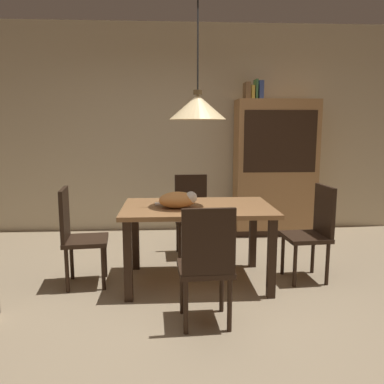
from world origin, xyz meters
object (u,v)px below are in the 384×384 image
chair_far_back (192,211)px  book_yellow_short (252,93)px  chair_right_side (313,229)px  book_blue_wide (260,90)px  chair_left_side (77,233)px  book_green_slim (256,90)px  dining_table (197,216)px  book_brown_thick (247,91)px  pendant_lamp (198,107)px  chair_near_front (206,262)px  cat_sleeping (179,200)px  hutch_bookcase (275,170)px

chair_far_back → book_yellow_short: bearing=45.1°
chair_right_side → book_blue_wide: book_blue_wide is taller
chair_far_back → chair_right_side: (1.13, -0.87, 0.00)m
chair_left_side → book_green_slim: 3.06m
dining_table → book_brown_thick: (0.78, 1.74, 1.31)m
pendant_lamp → chair_right_side: bearing=0.3°
chair_far_back → pendant_lamp: bearing=-89.8°
chair_near_front → cat_sleeping: 0.87m
pendant_lamp → book_green_slim: size_ratio=5.00×
pendant_lamp → book_green_slim: (0.90, 1.74, 0.32)m
pendant_lamp → cat_sleeping: bearing=-154.5°
chair_near_front → hutch_bookcase: (1.20, 2.62, 0.38)m
chair_far_back → chair_right_side: 1.43m
dining_table → pendant_lamp: size_ratio=1.08×
cat_sleeping → book_green_slim: (1.08, 1.82, 1.15)m
cat_sleeping → pendant_lamp: (0.18, 0.09, 0.84)m
book_brown_thick → book_green_slim: (0.12, 0.00, 0.02)m
hutch_bookcase → book_green_slim: bearing=179.7°
chair_left_side → pendant_lamp: 1.61m
chair_near_front → pendant_lamp: 1.45m
book_blue_wide → chair_near_front: bearing=-110.1°
chair_far_back → pendant_lamp: (0.00, -0.88, 1.15)m
chair_left_side → chair_right_side: (2.26, 0.01, 0.00)m
chair_far_back → cat_sleeping: bearing=-100.3°
chair_left_side → pendant_lamp: pendant_lamp is taller
cat_sleeping → book_brown_thick: size_ratio=1.63×
book_brown_thick → chair_right_side: bearing=-78.8°
chair_near_front → chair_right_side: size_ratio=1.00×
pendant_lamp → chair_far_back: bearing=90.2°
chair_left_side → chair_near_front: bearing=-37.5°
chair_left_side → book_brown_thick: bearing=42.4°
book_brown_thick → book_yellow_short: (0.07, 0.00, -0.02)m
chair_far_back → hutch_bookcase: size_ratio=0.50×
cat_sleeping → book_yellow_short: size_ratio=1.96×
dining_table → hutch_bookcase: size_ratio=0.76×
dining_table → book_green_slim: bearing=62.5°
cat_sleeping → book_brown_thick: book_brown_thick is taller
chair_right_side → book_green_slim: (-0.22, 1.73, 1.47)m
cat_sleeping → dining_table: bearing=25.5°
book_yellow_short → book_green_slim: bearing=0.0°
hutch_bookcase → chair_near_front: bearing=-114.6°
book_blue_wide → cat_sleeping: bearing=-122.0°
chair_right_side → cat_sleeping: size_ratio=2.38×
dining_table → chair_left_side: bearing=-179.6°
chair_near_front → dining_table: bearing=90.2°
chair_right_side → book_blue_wide: 2.27m
chair_near_front → book_blue_wide: size_ratio=3.88×
hutch_bookcase → book_yellow_short: (-0.35, 0.00, 1.05)m
book_brown_thick → book_blue_wide: bearing=0.0°
dining_table → chair_right_side: (1.13, 0.01, -0.14)m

